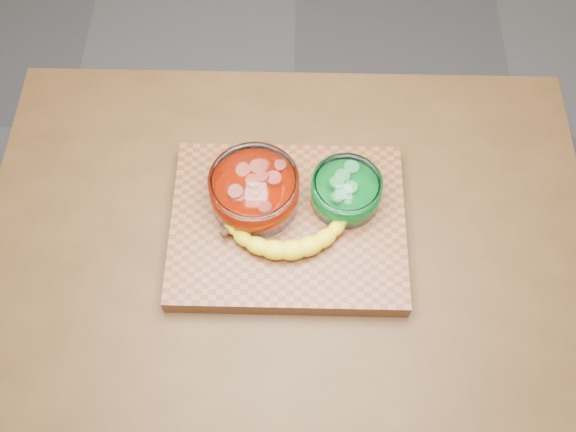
{
  "coord_description": "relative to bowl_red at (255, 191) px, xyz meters",
  "views": [
    {
      "loc": [
        0.01,
        -0.57,
        2.03
      ],
      "look_at": [
        0.0,
        0.0,
        0.96
      ],
      "focal_mm": 40.0,
      "sensor_mm": 36.0,
      "label": 1
    }
  ],
  "objects": [
    {
      "name": "banana",
      "position": [
        0.07,
        -0.08,
        -0.02
      ],
      "size": [
        0.27,
        0.14,
        0.04
      ],
      "primitive_type": null,
      "color": "yellow",
      "rests_on": "cutting_board"
    },
    {
      "name": "ground",
      "position": [
        0.06,
        -0.04,
        -0.98
      ],
      "size": [
        3.5,
        3.5,
        0.0
      ],
      "primitive_type": "plane",
      "color": "#555559",
      "rests_on": "ground"
    },
    {
      "name": "counter",
      "position": [
        0.06,
        -0.04,
        -0.53
      ],
      "size": [
        1.2,
        0.8,
        0.9
      ],
      "primitive_type": "cube",
      "color": "#472C15",
      "rests_on": "ground"
    },
    {
      "name": "bowl_green",
      "position": [
        0.17,
        0.01,
        -0.01
      ],
      "size": [
        0.13,
        0.13,
        0.06
      ],
      "color": "white",
      "rests_on": "cutting_board"
    },
    {
      "name": "bowl_red",
      "position": [
        0.0,
        0.0,
        0.0
      ],
      "size": [
        0.17,
        0.17,
        0.08
      ],
      "color": "white",
      "rests_on": "cutting_board"
    },
    {
      "name": "cutting_board",
      "position": [
        0.06,
        -0.04,
        -0.06
      ],
      "size": [
        0.45,
        0.35,
        0.04
      ],
      "primitive_type": "cube",
      "color": "brown",
      "rests_on": "counter"
    }
  ]
}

